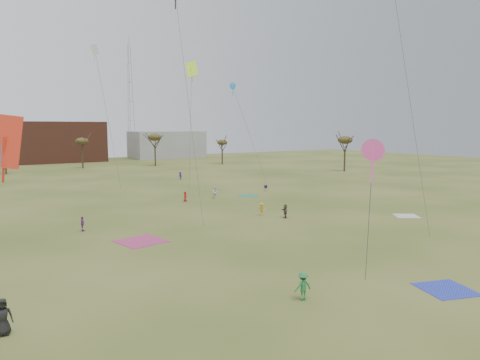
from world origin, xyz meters
TOP-DOWN VIEW (x-y plane):
  - ground at (0.00, 0.00)m, footprint 260.00×260.00m
  - flyer_near_center at (-5.10, -2.63)m, footprint 1.20×0.80m
  - spectator_fore_c at (9.49, 16.99)m, footprint 0.94×1.54m
  - flyer_mid_a at (-20.65, 2.14)m, footprint 0.96×0.65m
  - flyer_mid_b at (8.01, 19.57)m, footprint 1.04×1.13m
  - spectator_mid_d at (-11.64, 23.02)m, footprint 0.54×0.93m
  - spectator_mid_e at (9.87, 33.70)m, footprint 1.02×0.90m
  - flyer_far_b at (4.98, 33.60)m, footprint 0.82×0.82m
  - flyer_far_c at (15.84, 57.74)m, footprint 0.78×1.10m
  - blanket_blue at (3.74, -6.38)m, footprint 3.94×3.94m
  - blanket_cream at (22.06, 9.99)m, footprint 3.69×3.69m
  - blanket_plum at (-8.20, 15.97)m, footprint 4.54×4.54m
  - blanket_olive at (15.31, 33.02)m, footprint 3.93×3.93m
  - camp_chair_right at (20.88, 36.06)m, footprint 0.73×0.74m
  - kites_aloft at (-2.42, 30.15)m, footprint 66.82×56.77m
  - tree_line at (-2.85, 79.12)m, footprint 117.44×49.32m
  - building_brick at (5.00, 120.00)m, footprint 26.00×16.00m
  - building_grey at (40.00, 118.00)m, footprint 24.00×12.00m
  - radio_tower at (30.00, 125.00)m, footprint 1.51×1.72m

SIDE VIEW (x-z plane):
  - ground at x=0.00m, z-range 0.00..0.00m
  - blanket_blue at x=3.74m, z-range -0.01..0.02m
  - blanket_cream at x=22.06m, z-range -0.01..0.02m
  - blanket_plum at x=-8.20m, z-range -0.01..0.02m
  - blanket_olive at x=15.31m, z-range -0.01..0.02m
  - camp_chair_right at x=20.88m, z-range -0.18..0.69m
  - flyer_far_b at x=4.98m, z-range 0.00..1.44m
  - spectator_mid_d at x=-11.64m, z-range 0.00..1.49m
  - flyer_mid_b at x=8.01m, z-range 0.00..1.53m
  - flyer_far_c at x=15.84m, z-range 0.00..1.54m
  - spectator_fore_c at x=9.49m, z-range 0.00..1.58m
  - flyer_near_center at x=-5.10m, z-range 0.00..1.72m
  - spectator_mid_e at x=9.87m, z-range 0.00..1.76m
  - flyer_mid_a at x=-20.65m, z-range 0.00..1.90m
  - building_grey at x=40.00m, z-range 0.00..9.00m
  - building_brick at x=5.00m, z-range 0.00..12.00m
  - tree_line at x=-2.85m, z-range 2.63..11.54m
  - radio_tower at x=30.00m, z-range -1.29..39.71m
  - kites_aloft at x=-2.42m, z-range 6.92..32.22m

